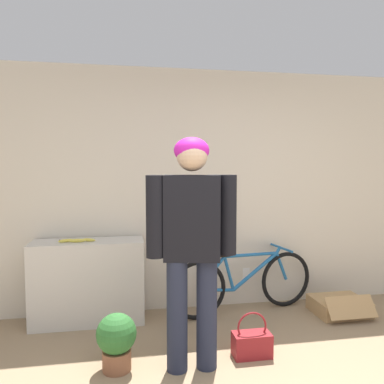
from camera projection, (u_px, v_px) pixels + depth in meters
name	position (u px, v px, depth m)	size (l,w,h in m)	color
wall_back	(198.00, 190.00, 4.11)	(8.00, 0.07, 2.60)	beige
side_shelf	(88.00, 282.00, 3.74)	(1.09, 0.38, 0.83)	beige
person	(192.00, 236.00, 2.83)	(0.69, 0.28, 1.79)	#23283D
bicycle	(244.00, 282.00, 3.98)	(1.65, 0.48, 0.68)	black
banana	(77.00, 240.00, 3.64)	(0.36, 0.09, 0.04)	#EAD64C
handbag	(252.00, 343.00, 3.08)	(0.31, 0.17, 0.38)	maroon
cardboard_box	(339.00, 306.00, 3.97)	(0.54, 0.51, 0.25)	tan
potted_plant	(116.00, 339.00, 2.87)	(0.31, 0.31, 0.44)	brown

